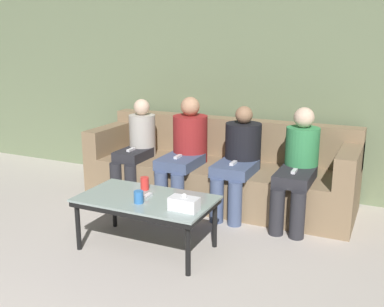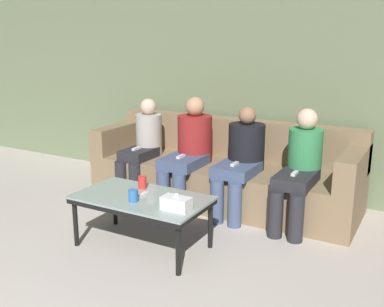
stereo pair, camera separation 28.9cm
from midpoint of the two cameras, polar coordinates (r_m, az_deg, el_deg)
name	(u,v)px [view 2 (the right image)]	position (r m, az deg, el deg)	size (l,w,h in m)	color
wall_back	(246,74)	(5.02, 8.48, 9.99)	(12.00, 0.06, 2.60)	#707F5B
couch	(224,173)	(4.74, 5.81, -2.46)	(2.78, 0.88, 0.84)	#897051
coffee_table	(142,201)	(3.66, -4.12, -6.11)	(1.09, 0.61, 0.44)	#8C9E99
cup_near_left	(133,196)	(3.53, -5.14, -5.37)	(0.07, 0.07, 0.10)	#3372BF
cup_near_right	(142,182)	(3.82, -4.17, -3.70)	(0.07, 0.07, 0.11)	red
tissue_box	(176,203)	(3.35, 0.48, -6.38)	(0.22, 0.12, 0.13)	white
game_remote	(142,195)	(3.64, -4.14, -5.35)	(0.04, 0.15, 0.02)	white
seated_person_left_end	(143,145)	(4.88, -4.57, 1.03)	(0.31, 0.61, 1.04)	#28282D
seated_person_mid_left	(190,148)	(4.59, 1.50, 0.74)	(0.36, 0.72, 1.10)	#47567A
seated_person_mid_right	(242,157)	(4.37, 8.22, -0.50)	(0.36, 0.70, 1.04)	#47567A
seated_person_right_end	(300,166)	(4.18, 15.51, -1.56)	(0.31, 0.72, 1.07)	#28282D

